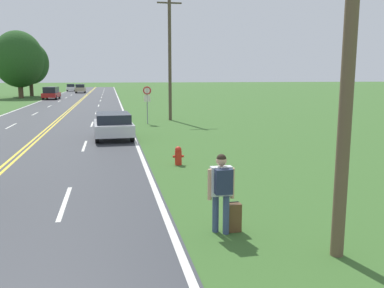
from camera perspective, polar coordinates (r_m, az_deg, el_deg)
The scene contains 12 objects.
hitchhiker_person at distance 8.60m, azimuth 4.18°, elevation -5.84°, with size 0.59×0.42×1.73m.
suitcase at distance 8.94m, azimuth 5.68°, elevation -10.26°, with size 0.38×0.17×0.67m.
fire_hydrant at distance 15.36m, azimuth -1.94°, elevation -1.62°, with size 0.42×0.26×0.71m.
traffic_sign at distance 28.47m, azimuth -6.32°, elevation 6.79°, with size 0.60×0.10×2.62m.
utility_pole_foreground at distance 7.79m, azimuth 21.55°, elevation 17.54°, with size 1.80×0.24×8.70m.
utility_pole_midground at distance 30.84m, azimuth -3.14°, elevation 12.16°, with size 1.80×0.24×9.15m.
tree_behind_sign at distance 72.05m, azimuth -21.82°, elevation 10.51°, with size 5.97×5.97×8.80m.
tree_mid_treeline at distance 66.76m, azimuth -23.16°, elevation 10.88°, with size 7.25×7.25×9.91m.
car_silver_hatchback_approaching at distance 22.01m, azimuth -11.00°, elevation 2.67°, with size 2.11×3.94×1.38m.
car_red_suv_mid_near at distance 61.60m, azimuth -19.15°, elevation 6.81°, with size 2.13×4.70×1.76m.
car_champagne_suv_mid_far at distance 82.95m, azimuth -15.39°, elevation 7.56°, with size 1.86×4.74×1.68m.
car_white_sedan_receding at distance 92.81m, azimuth -16.62°, elevation 7.62°, with size 1.86×4.25×1.54m.
Camera 1 is at (3.90, -3.34, 3.34)m, focal length 38.00 mm.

